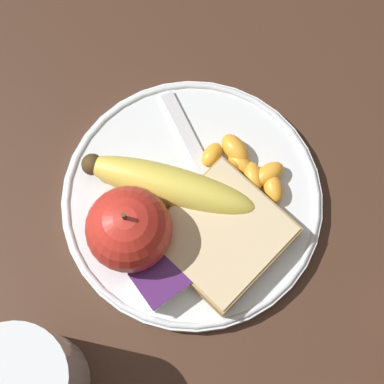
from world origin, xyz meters
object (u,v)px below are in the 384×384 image
plate (192,200)px  bread_slice (217,238)px  banana (168,185)px  jam_packet (163,278)px  juice_glass (29,381)px  apple (127,227)px  fork (218,196)px

plate → bread_slice: bearing=83.7°
banana → bread_slice: 0.06m
plate → jam_packet: bearing=36.1°
juice_glass → banana: 0.20m
plate → apple: (0.06, -0.00, 0.04)m
apple → banana: apple is taller
fork → bread_slice: bearing=-26.8°
plate → juice_glass: 0.21m
banana → fork: bearing=138.2°
banana → apple: bearing=17.1°
apple → jam_packet: size_ratio=1.77×
banana → juice_glass: bearing=21.8°
apple → bread_slice: apple is taller
juice_glass → jam_packet: size_ratio=2.16×
apple → jam_packet: 0.05m
plate → bread_slice: 0.05m
plate → apple: 0.08m
fork → plate: bearing=-110.1°
apple → jam_packet: bearing=91.7°
fork → apple: bearing=-88.9°
apple → banana: bearing=-162.9°
bread_slice → apple: bearing=-38.2°
apple → jam_packet: apple is taller
bread_slice → banana: bearing=-82.3°
juice_glass → bread_slice: juice_glass is taller
apple → fork: (-0.08, 0.01, -0.03)m
bread_slice → jam_packet: size_ratio=2.52×
fork → jam_packet: bearing=-57.1°
juice_glass → banana: size_ratio=0.69×
bread_slice → juice_glass: bearing=3.1°
plate → fork: fork is taller
apple → juice_glass: bearing=23.6°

